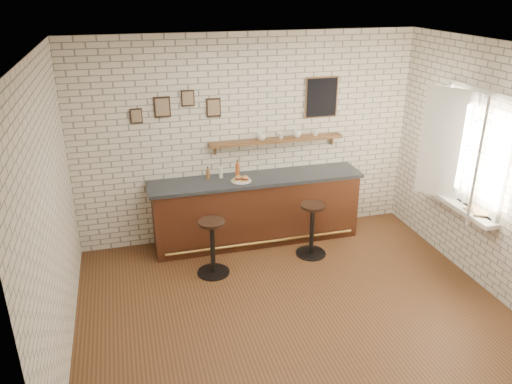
{
  "coord_description": "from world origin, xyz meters",
  "views": [
    {
      "loc": [
        -1.73,
        -4.74,
        3.6
      ],
      "look_at": [
        -0.19,
        0.9,
        1.13
      ],
      "focal_mm": 35.0,
      "sensor_mm": 36.0,
      "label": 1
    }
  ],
  "objects_px": {
    "bar_counter": "(256,209)",
    "shelf_cup_c": "(297,134)",
    "book_upper": "(473,211)",
    "sandwich_plate": "(241,181)",
    "bar_stool_right": "(312,228)",
    "bitters_bottle_white": "(221,172)",
    "shelf_cup_d": "(315,133)",
    "ciabatta_sandwich": "(242,178)",
    "condiment_bottle_yellow": "(237,172)",
    "bar_stool_left": "(212,246)",
    "book_lower": "(471,211)",
    "shelf_cup_b": "(281,136)",
    "bitters_bottle_brown": "(208,174)",
    "bitters_bottle_amber": "(237,170)",
    "shelf_cup_a": "(261,137)"
  },
  "relations": [
    {
      "from": "shelf_cup_d",
      "to": "ciabatta_sandwich",
      "type": "bearing_deg",
      "value": -171.14
    },
    {
      "from": "condiment_bottle_yellow",
      "to": "shelf_cup_b",
      "type": "bearing_deg",
      "value": 6.54
    },
    {
      "from": "bar_counter",
      "to": "shelf_cup_c",
      "type": "relative_size",
      "value": 24.39
    },
    {
      "from": "bar_stool_right",
      "to": "book_lower",
      "type": "xyz_separation_m",
      "value": [
        1.7,
        -1.06,
        0.52
      ]
    },
    {
      "from": "shelf_cup_a",
      "to": "shelf_cup_d",
      "type": "xyz_separation_m",
      "value": [
        0.83,
        0.0,
        -0.01
      ]
    },
    {
      "from": "bitters_bottle_amber",
      "to": "shelf_cup_d",
      "type": "bearing_deg",
      "value": 3.67
    },
    {
      "from": "sandwich_plate",
      "to": "book_upper",
      "type": "relative_size",
      "value": 1.19
    },
    {
      "from": "shelf_cup_d",
      "to": "book_lower",
      "type": "bearing_deg",
      "value": -57.8
    },
    {
      "from": "bitters_bottle_brown",
      "to": "bitters_bottle_white",
      "type": "distance_m",
      "value": 0.19
    },
    {
      "from": "ciabatta_sandwich",
      "to": "bar_stool_right",
      "type": "relative_size",
      "value": 0.26
    },
    {
      "from": "bar_counter",
      "to": "bitters_bottle_brown",
      "type": "relative_size",
      "value": 16.82
    },
    {
      "from": "bar_stool_right",
      "to": "shelf_cup_a",
      "type": "distance_m",
      "value": 1.49
    },
    {
      "from": "sandwich_plate",
      "to": "shelf_cup_c",
      "type": "height_order",
      "value": "shelf_cup_c"
    },
    {
      "from": "sandwich_plate",
      "to": "condiment_bottle_yellow",
      "type": "distance_m",
      "value": 0.21
    },
    {
      "from": "book_lower",
      "to": "shelf_cup_d",
      "type": "bearing_deg",
      "value": 103.63
    },
    {
      "from": "bitters_bottle_white",
      "to": "sandwich_plate",
      "type": "bearing_deg",
      "value": -38.25
    },
    {
      "from": "book_upper",
      "to": "bar_stool_left",
      "type": "bearing_deg",
      "value": -164.1
    },
    {
      "from": "ciabatta_sandwich",
      "to": "bitters_bottle_amber",
      "type": "relative_size",
      "value": 0.81
    },
    {
      "from": "bitters_bottle_white",
      "to": "shelf_cup_d",
      "type": "height_order",
      "value": "shelf_cup_d"
    },
    {
      "from": "book_upper",
      "to": "sandwich_plate",
      "type": "bearing_deg",
      "value": -179.46
    },
    {
      "from": "condiment_bottle_yellow",
      "to": "book_lower",
      "type": "xyz_separation_m",
      "value": [
        2.59,
        -1.8,
        -0.14
      ]
    },
    {
      "from": "ciabatta_sandwich",
      "to": "bitters_bottle_amber",
      "type": "distance_m",
      "value": 0.21
    },
    {
      "from": "bitters_bottle_amber",
      "to": "shelf_cup_b",
      "type": "relative_size",
      "value": 2.64
    },
    {
      "from": "bitters_bottle_white",
      "to": "book_upper",
      "type": "bearing_deg",
      "value": -32.88
    },
    {
      "from": "condiment_bottle_yellow",
      "to": "bitters_bottle_amber",
      "type": "bearing_deg",
      "value": 0.0
    },
    {
      "from": "bar_stool_left",
      "to": "shelf_cup_b",
      "type": "height_order",
      "value": "shelf_cup_b"
    },
    {
      "from": "bitters_bottle_white",
      "to": "condiment_bottle_yellow",
      "type": "xyz_separation_m",
      "value": [
        0.24,
        0.0,
        -0.01
      ]
    },
    {
      "from": "bitters_bottle_brown",
      "to": "bitters_bottle_white",
      "type": "xyz_separation_m",
      "value": [
        0.19,
        0.0,
        0.01
      ]
    },
    {
      "from": "ciabatta_sandwich",
      "to": "condiment_bottle_yellow",
      "type": "xyz_separation_m",
      "value": [
        -0.02,
        0.2,
        0.03
      ]
    },
    {
      "from": "bitters_bottle_amber",
      "to": "shelf_cup_a",
      "type": "relative_size",
      "value": 1.89
    },
    {
      "from": "bar_stool_left",
      "to": "bar_stool_right",
      "type": "xyz_separation_m",
      "value": [
        1.44,
        0.13,
        0.0
      ]
    },
    {
      "from": "bar_counter",
      "to": "book_lower",
      "type": "height_order",
      "value": "bar_counter"
    },
    {
      "from": "bitters_bottle_amber",
      "to": "shelf_cup_c",
      "type": "relative_size",
      "value": 1.97
    },
    {
      "from": "book_lower",
      "to": "ciabatta_sandwich",
      "type": "bearing_deg",
      "value": 125.4
    },
    {
      "from": "book_lower",
      "to": "shelf_cup_b",
      "type": "bearing_deg",
      "value": 112.87
    },
    {
      "from": "shelf_cup_c",
      "to": "bar_stool_right",
      "type": "bearing_deg",
      "value": -155.23
    },
    {
      "from": "shelf_cup_b",
      "to": "book_lower",
      "type": "height_order",
      "value": "shelf_cup_b"
    },
    {
      "from": "bar_stool_right",
      "to": "shelf_cup_b",
      "type": "bearing_deg",
      "value": 104.64
    },
    {
      "from": "sandwich_plate",
      "to": "ciabatta_sandwich",
      "type": "distance_m",
      "value": 0.04
    },
    {
      "from": "ciabatta_sandwich",
      "to": "bar_stool_right",
      "type": "distance_m",
      "value": 1.21
    },
    {
      "from": "shelf_cup_c",
      "to": "book_upper",
      "type": "bearing_deg",
      "value": -111.62
    },
    {
      "from": "shelf_cup_c",
      "to": "bitters_bottle_brown",
      "type": "bearing_deg",
      "value": 120.57
    },
    {
      "from": "shelf_cup_b",
      "to": "book_upper",
      "type": "distance_m",
      "value": 2.77
    },
    {
      "from": "ciabatta_sandwich",
      "to": "shelf_cup_b",
      "type": "xyz_separation_m",
      "value": [
        0.66,
        0.27,
        0.49
      ]
    },
    {
      "from": "bar_stool_right",
      "to": "ciabatta_sandwich",
      "type": "bearing_deg",
      "value": 148.07
    },
    {
      "from": "bitters_bottle_brown",
      "to": "bar_stool_left",
      "type": "relative_size",
      "value": 0.24
    },
    {
      "from": "sandwich_plate",
      "to": "condiment_bottle_yellow",
      "type": "height_order",
      "value": "condiment_bottle_yellow"
    },
    {
      "from": "bar_stool_right",
      "to": "shelf_cup_c",
      "type": "bearing_deg",
      "value": 87.47
    },
    {
      "from": "condiment_bottle_yellow",
      "to": "bitters_bottle_brown",
      "type": "bearing_deg",
      "value": -180.0
    },
    {
      "from": "shelf_cup_d",
      "to": "book_lower",
      "type": "relative_size",
      "value": 0.41
    }
  ]
}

